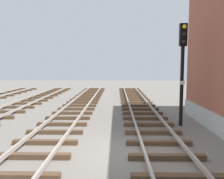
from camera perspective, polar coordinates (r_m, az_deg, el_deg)
The scene contains 4 objects.
ground_plane at distance 8.55m, azimuth 4.85°, elevation -14.93°, with size 80.00×80.00×0.00m, color slate.
track_near_building at distance 8.64m, azimuth 12.26°, elevation -13.93°, with size 2.50×44.61×0.32m.
track_centre at distance 8.92m, azimuth -17.34°, elevation -13.43°, with size 2.50×44.61×0.32m.
signal_mast at distance 12.10m, azimuth 16.88°, elevation 6.43°, with size 0.36×0.40×5.09m.
Camera 1 is at (-0.55, -7.98, 3.03)m, focal length 37.34 mm.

